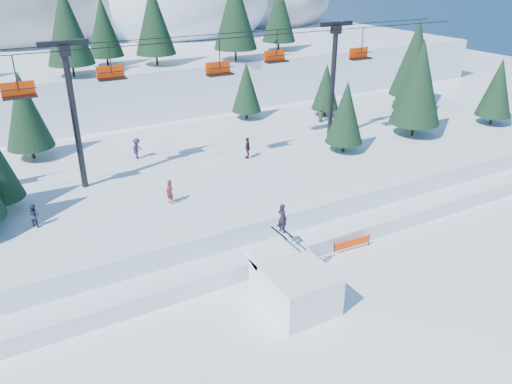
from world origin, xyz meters
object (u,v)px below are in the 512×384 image
jump_kicker (294,283)px  banner_near (352,243)px  chairlift (205,78)px  banner_far (407,218)px

jump_kicker → banner_near: (6.41, 2.74, -0.74)m
banner_near → jump_kicker: bearing=-156.9°
banner_near → chairlift: bearing=107.2°
chairlift → jump_kicker: bearing=-97.9°
banner_near → banner_far: bearing=8.8°
banner_near → banner_far: (5.78, 0.90, 0.00)m
jump_kicker → banner_near: size_ratio=1.92×
banner_far → chairlift: bearing=128.5°
chairlift → banner_near: 16.55m
jump_kicker → chairlift: (2.25, 16.14, 8.04)m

